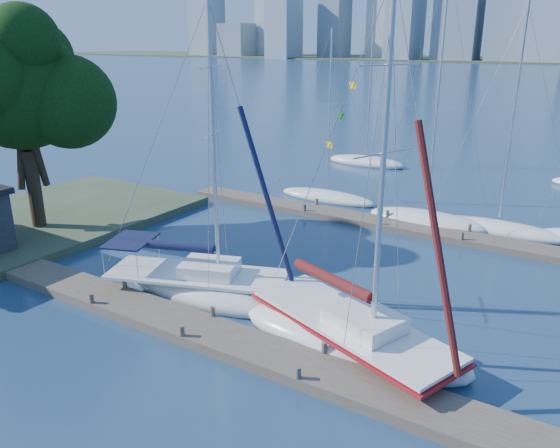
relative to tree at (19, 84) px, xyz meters
The scene contains 11 objects.
ground 18.01m from the tree, 14.30° to the right, with size 700.00×700.00×0.00m, color navy.
near_dock 17.91m from the tree, 14.30° to the right, with size 26.00×2.00×0.40m, color #4D4438.
far_dock 22.74m from the tree, 34.83° to the left, with size 30.00×1.80×0.36m, color #4D4438.
shore 8.50m from the tree, 150.75° to the right, with size 12.00×22.00×0.50m, color #38472D.
tree is the anchor object (origin of this frame).
sailboat_navy 15.08m from the tree, ahead, with size 8.99×5.55×12.89m.
sailboat_maroon 22.10m from the tree, ahead, with size 9.55×5.86×13.29m.
bg_boat_1 20.58m from the tree, 54.80° to the left, with size 7.53×3.99×11.83m.
bg_boat_2 24.56m from the tree, 36.60° to the left, with size 7.73×3.83×15.06m.
bg_boat_3 28.18m from the tree, 32.93° to the left, with size 8.18×4.31×12.88m.
bg_boat_6 29.99m from the tree, 72.90° to the left, with size 7.35×2.77×14.03m.
Camera 1 is at (12.61, -14.02, 10.82)m, focal length 35.00 mm.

